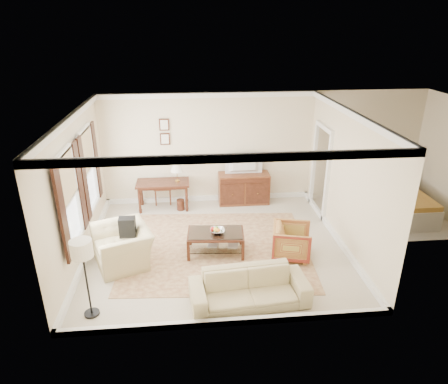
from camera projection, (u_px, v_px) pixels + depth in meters
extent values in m
cube|color=beige|center=(216.00, 246.00, 8.69)|extent=(5.50, 5.00, 0.01)
cube|color=white|center=(215.00, 114.00, 7.55)|extent=(5.50, 5.00, 0.01)
cube|color=beige|center=(208.00, 149.00, 10.41)|extent=(5.50, 0.01, 2.90)
cube|color=beige|center=(229.00, 249.00, 5.83)|extent=(5.50, 0.01, 2.90)
cube|color=beige|center=(77.00, 190.00, 7.88)|extent=(0.01, 5.00, 2.90)
cube|color=beige|center=(346.00, 180.00, 8.36)|extent=(0.01, 5.00, 2.90)
cube|color=beige|center=(380.00, 214.00, 10.11)|extent=(3.00, 2.70, 0.01)
cube|color=beige|center=(448.00, 158.00, 9.67)|extent=(0.01, 2.70, 2.90)
cube|color=brown|center=(217.00, 248.00, 8.61)|extent=(4.09, 3.58, 0.01)
cube|color=#512517|center=(163.00, 183.00, 10.19)|extent=(1.34, 0.67, 0.05)
cylinder|color=#512517|center=(140.00, 201.00, 10.05)|extent=(0.07, 0.07, 0.69)
cylinder|color=#512517|center=(187.00, 199.00, 10.16)|extent=(0.07, 0.07, 0.69)
cylinder|color=#512517|center=(142.00, 193.00, 10.52)|extent=(0.07, 0.07, 0.69)
cylinder|color=#512517|center=(186.00, 191.00, 10.62)|extent=(0.07, 0.07, 0.69)
cube|color=brown|center=(244.00, 188.00, 10.63)|extent=(1.34, 0.51, 0.82)
imported|color=black|center=(244.00, 157.00, 10.27)|extent=(0.93, 0.53, 0.12)
cube|color=#512517|center=(216.00, 234.00, 8.27)|extent=(1.21, 0.77, 0.04)
cube|color=silver|center=(216.00, 232.00, 8.26)|extent=(1.15, 0.71, 0.01)
cube|color=silver|center=(216.00, 246.00, 8.39)|extent=(1.13, 0.68, 0.02)
cube|color=#512517|center=(188.00, 251.00, 8.07)|extent=(0.06, 0.06, 0.45)
cube|color=#512517|center=(243.00, 251.00, 8.08)|extent=(0.06, 0.06, 0.45)
cube|color=#512517|center=(190.00, 236.00, 8.64)|extent=(0.06, 0.06, 0.45)
cube|color=#512517|center=(241.00, 236.00, 8.66)|extent=(0.06, 0.06, 0.45)
imported|color=silver|center=(217.00, 230.00, 8.22)|extent=(0.42, 0.42, 0.10)
imported|color=brown|center=(208.00, 243.00, 8.42)|extent=(0.28, 0.11, 0.38)
imported|color=brown|center=(228.00, 244.00, 8.40)|extent=(0.28, 0.08, 0.38)
imported|color=maroon|center=(292.00, 240.00, 8.17)|extent=(0.87, 0.90, 0.78)
imported|color=tan|center=(122.00, 240.00, 7.91)|extent=(1.14, 1.38, 1.03)
cube|color=black|center=(127.00, 226.00, 7.93)|extent=(0.29, 0.36, 0.40)
imported|color=tan|center=(249.00, 284.00, 6.80)|extent=(2.06, 0.77, 0.79)
cylinder|color=black|center=(92.00, 313.00, 6.67)|extent=(0.25, 0.25, 0.04)
cylinder|color=black|center=(87.00, 284.00, 6.44)|extent=(0.03, 0.03, 1.19)
cylinder|color=silver|center=(81.00, 249.00, 6.17)|extent=(0.35, 0.35, 0.28)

